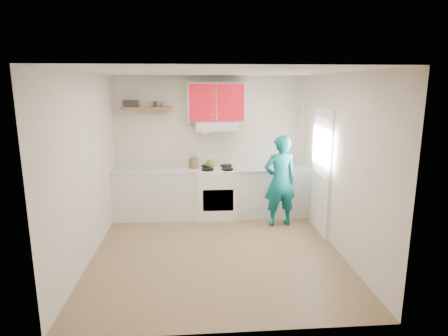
{
  "coord_description": "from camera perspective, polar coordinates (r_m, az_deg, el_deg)",
  "views": [
    {
      "loc": [
        -0.3,
        -5.22,
        2.43
      ],
      "look_at": [
        0.15,
        0.55,
        1.15
      ],
      "focal_mm": 30.26,
      "sensor_mm": 36.0,
      "label": 1
    }
  ],
  "objects": [
    {
      "name": "crock",
      "position": [
        6.99,
        -4.63,
        0.65
      ],
      "size": [
        0.19,
        0.19,
        0.21
      ],
      "primitive_type": "cylinder",
      "rotation": [
        0.0,
        0.0,
        -0.09
      ],
      "color": "brown",
      "rests_on": "counter_left"
    },
    {
      "name": "counter_left",
      "position": [
        7.14,
        -10.24,
        -3.84
      ],
      "size": [
        1.52,
        0.6,
        0.9
      ],
      "primitive_type": "cube",
      "color": "silver",
      "rests_on": "floor"
    },
    {
      "name": "left_wall",
      "position": [
        5.55,
        -20.04,
        -0.04
      ],
      "size": [
        0.04,
        3.8,
        2.6
      ],
      "primitive_type": "cube",
      "color": "beige",
      "rests_on": "floor"
    },
    {
      "name": "front_wall",
      "position": [
        3.52,
        0.64,
        -6.23
      ],
      "size": [
        3.6,
        0.04,
        2.6
      ],
      "primitive_type": "cube",
      "color": "beige",
      "rests_on": "floor"
    },
    {
      "name": "cutting_board",
      "position": [
        7.09,
        4.03,
        0.04
      ],
      "size": [
        0.35,
        0.28,
        0.02
      ],
      "primitive_type": "cube",
      "rotation": [
        0.0,
        0.0,
        0.14
      ],
      "color": "olive",
      "rests_on": "counter_right"
    },
    {
      "name": "tin",
      "position": [
        7.04,
        -9.94,
        9.48
      ],
      "size": [
        0.19,
        0.19,
        0.1
      ],
      "primitive_type": "cylinder",
      "rotation": [
        0.0,
        0.0,
        -0.24
      ],
      "color": "#333D4C",
      "rests_on": "shelf"
    },
    {
      "name": "door_glass",
      "position": [
        6.34,
        14.47,
        3.18
      ],
      "size": [
        0.01,
        0.55,
        0.95
      ],
      "primitive_type": "cube",
      "color": "white",
      "rests_on": "door"
    },
    {
      "name": "person",
      "position": [
        6.61,
        8.44,
        -1.96
      ],
      "size": [
        0.63,
        0.46,
        1.6
      ],
      "primitive_type": "imported",
      "rotation": [
        0.0,
        0.0,
        3.28
      ],
      "color": "#0B616A",
      "rests_on": "floor"
    },
    {
      "name": "range_hood",
      "position": [
        6.95,
        -1.13,
        6.39
      ],
      "size": [
        0.76,
        0.44,
        0.15
      ],
      "primitive_type": "cube",
      "color": "silver",
      "rests_on": "back_wall"
    },
    {
      "name": "stove",
      "position": [
        7.09,
        -1.04,
        -3.68
      ],
      "size": [
        0.76,
        0.65,
        0.92
      ],
      "primitive_type": "cube",
      "color": "white",
      "rests_on": "floor"
    },
    {
      "name": "ceiling",
      "position": [
        5.23,
        -1.21,
        14.33
      ],
      "size": [
        3.6,
        3.8,
        0.04
      ],
      "primitive_type": "cube",
      "color": "white",
      "rests_on": "floor"
    },
    {
      "name": "silicone_mat",
      "position": [
        7.18,
        10.46,
        -0.03
      ],
      "size": [
        0.32,
        0.27,
        0.01
      ],
      "primitive_type": "cube",
      "rotation": [
        0.0,
        0.0,
        0.02
      ],
      "color": "red",
      "rests_on": "counter_right"
    },
    {
      "name": "books",
      "position": [
        7.05,
        -13.87,
        9.43
      ],
      "size": [
        0.27,
        0.21,
        0.13
      ],
      "primitive_type": "cube",
      "rotation": [
        0.0,
        0.0,
        -0.18
      ],
      "color": "#352F36",
      "rests_on": "shelf"
    },
    {
      "name": "counter_right",
      "position": [
        7.25,
        7.2,
        -3.49
      ],
      "size": [
        1.32,
        0.6,
        0.9
      ],
      "primitive_type": "cube",
      "color": "silver",
      "rests_on": "floor"
    },
    {
      "name": "floor",
      "position": [
        5.77,
        -1.09,
        -12.46
      ],
      "size": [
        3.8,
        3.8,
        0.0
      ],
      "primitive_type": "plane",
      "color": "brown",
      "rests_on": "ground"
    },
    {
      "name": "door",
      "position": [
        6.43,
        14.49,
        -0.56
      ],
      "size": [
        0.05,
        0.85,
        2.05
      ],
      "primitive_type": "cube",
      "color": "white",
      "rests_on": "floor"
    },
    {
      "name": "shelf",
      "position": [
        7.04,
        -11.52,
        8.88
      ],
      "size": [
        0.9,
        0.3,
        0.04
      ],
      "primitive_type": "cube",
      "color": "brown",
      "rests_on": "back_wall"
    },
    {
      "name": "upper_cabinets",
      "position": [
        6.97,
        -1.18,
        9.91
      ],
      "size": [
        1.02,
        0.33,
        0.7
      ],
      "primitive_type": "cube",
      "color": "red",
      "rests_on": "back_wall"
    },
    {
      "name": "back_wall",
      "position": [
        7.22,
        -2.02,
        3.45
      ],
      "size": [
        3.6,
        0.04,
        2.6
      ],
      "primitive_type": "cube",
      "color": "beige",
      "rests_on": "floor"
    },
    {
      "name": "right_wall",
      "position": [
        5.74,
        17.1,
        0.56
      ],
      "size": [
        0.04,
        3.8,
        2.6
      ],
      "primitive_type": "cube",
      "color": "beige",
      "rests_on": "floor"
    },
    {
      "name": "kettle",
      "position": [
        7.03,
        -2.02,
        0.69
      ],
      "size": [
        0.19,
        0.19,
        0.15
      ],
      "primitive_type": "ellipsoid",
      "rotation": [
        0.0,
        0.0,
        0.04
      ],
      "color": "#587320",
      "rests_on": "stove"
    }
  ]
}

